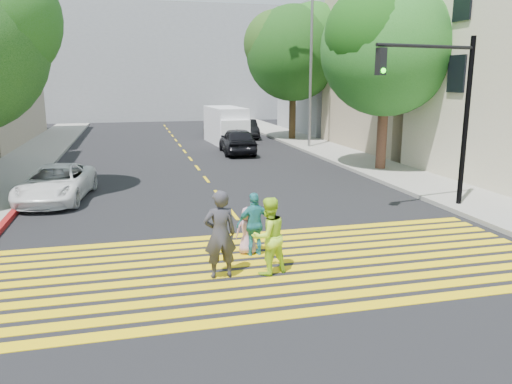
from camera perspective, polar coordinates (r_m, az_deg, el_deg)
name	(u,v)px	position (r m, az deg, el deg)	size (l,w,h in m)	color
ground	(290,287)	(10.69, 3.96, -10.81)	(120.00, 120.00, 0.00)	black
sidewalk_left	(38,153)	(32.06, -23.68, 4.13)	(3.00, 40.00, 0.15)	gray
sidewalk_right	(356,160)	(27.25, 11.33, 3.62)	(3.00, 60.00, 0.15)	gray
curb_red	(1,227)	(16.33, -27.08, -3.56)	(0.20, 8.00, 0.16)	maroon
crosswalk	(274,266)	(11.82, 2.05, -8.41)	(13.40, 5.30, 0.01)	yellow
lane_line	(182,148)	(32.25, -8.44, 4.98)	(0.12, 34.40, 0.01)	yellow
building_right_tan	(428,68)	(33.60, 19.07, 13.29)	(10.00, 10.00, 10.00)	tan
building_right_grey	(353,71)	(43.28, 10.99, 13.45)	(10.00, 10.00, 10.00)	gray
backdrop_block	(157,64)	(57.42, -11.28, 14.20)	(30.00, 8.00, 12.00)	gray
tree_right_near	(388,42)	(24.33, 14.84, 16.23)	(7.51, 7.34, 8.76)	#432116
tree_right_far	(295,48)	(36.03, 4.45, 16.07)	(8.89, 8.65, 9.48)	#362814
pedestrian_man	(220,234)	(10.88, -4.14, -4.86)	(0.72, 0.47, 1.97)	#34333A
pedestrian_woman	(268,236)	(11.11, 1.44, -5.04)	(0.85, 0.66, 1.75)	#BDF230
pedestrian_child	(248,231)	(12.44, -0.98, -4.43)	(0.58, 0.38, 1.19)	#CA91A9
pedestrian_extra	(255,224)	(12.28, -0.13, -3.70)	(0.93, 0.39, 1.59)	teal
white_sedan	(56,183)	(19.27, -21.89, 0.93)	(2.11, 4.57, 1.27)	white
dark_car_near	(237,141)	(29.40, -2.14, 5.87)	(1.82, 4.52, 1.54)	black
silver_car	(215,128)	(39.19, -4.73, 7.31)	(1.71, 4.20, 1.22)	gray
dark_car_parked	(247,129)	(37.54, -1.07, 7.23)	(1.44, 4.14, 1.36)	black
white_van	(227,127)	(34.16, -3.38, 7.48)	(2.30, 5.32, 2.45)	white
traffic_signal	(444,100)	(17.14, 20.66, 9.84)	(3.80, 0.94, 5.63)	black
street_lamp	(308,62)	(31.60, 5.94, 14.54)	(2.09, 0.58, 9.25)	gray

